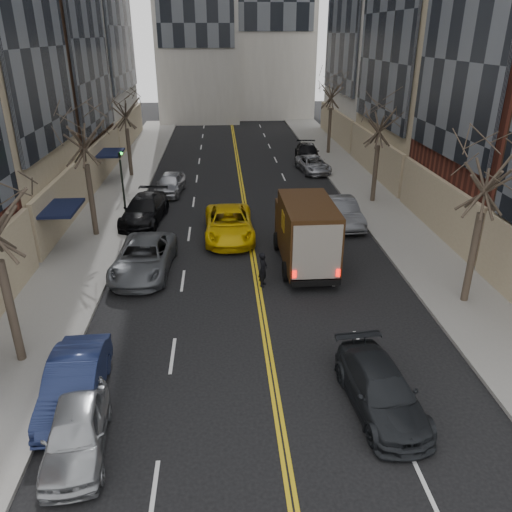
{
  "coord_description": "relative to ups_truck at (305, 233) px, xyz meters",
  "views": [
    {
      "loc": [
        -1.54,
        -7.22,
        10.74
      ],
      "look_at": [
        -0.19,
        11.71,
        2.2
      ],
      "focal_mm": 35.0,
      "sensor_mm": 36.0,
      "label": 1
    }
  ],
  "objects": [
    {
      "name": "tree_rt_mid",
      "position": [
        6.29,
        9.64,
        4.44
      ],
      "size": [
        3.2,
        3.2,
        8.32
      ],
      "color": "#382D23",
      "rests_on": "sidewalk_right"
    },
    {
      "name": "parked_lf_b",
      "position": [
        -8.81,
        -9.61,
        -0.99
      ],
      "size": [
        1.75,
        4.59,
        1.49
      ],
      "primitive_type": "imported",
      "rotation": [
        0.0,
        0.0,
        0.04
      ],
      "color": "#131B3C",
      "rests_on": "ground"
    },
    {
      "name": "traffic_signal",
      "position": [
        -9.91,
        6.64,
        1.09
      ],
      "size": [
        0.29,
        0.26,
        4.7
      ],
      "color": "black",
      "rests_on": "sidewalk_left"
    },
    {
      "name": "parked_lf_a",
      "position": [
        -8.26,
        -11.69,
        -1.04
      ],
      "size": [
        2.08,
        4.2,
        1.38
      ],
      "primitive_type": "imported",
      "rotation": [
        0.0,
        0.0,
        0.12
      ],
      "color": "#9B9FA3",
      "rests_on": "ground"
    },
    {
      "name": "tree_lf_mid",
      "position": [
        -11.31,
        4.64,
        4.87
      ],
      "size": [
        3.2,
        3.2,
        8.91
      ],
      "color": "#382D23",
      "rests_on": "sidewalk_left"
    },
    {
      "name": "tree_rt_far",
      "position": [
        6.29,
        24.64,
        5.01
      ],
      "size": [
        3.2,
        3.2,
        9.11
      ],
      "color": "#382D23",
      "rests_on": "sidewalk_right"
    },
    {
      "name": "ups_truck",
      "position": [
        0.0,
        0.0,
        0.0
      ],
      "size": [
        2.62,
        6.3,
        3.44
      ],
      "rotation": [
        0.0,
        0.0,
        0.01
      ],
      "color": "black",
      "rests_on": "ground"
    },
    {
      "name": "observer_sedan",
      "position": [
        0.67,
        -10.58,
        -1.05
      ],
      "size": [
        2.3,
        4.82,
        1.36
      ],
      "rotation": [
        0.0,
        0.0,
        0.09
      ],
      "color": "black",
      "rests_on": "ground"
    },
    {
      "name": "tree_lf_far",
      "position": [
        -11.31,
        17.64,
        4.29
      ],
      "size": [
        3.2,
        3.2,
        8.12
      ],
      "color": "#382D23",
      "rests_on": "sidewalk_left"
    },
    {
      "name": "parked_rt_b",
      "position": [
        3.62,
        18.08,
        -1.08
      ],
      "size": [
        2.71,
        4.93,
        1.31
      ],
      "primitive_type": "imported",
      "rotation": [
        0.0,
        0.0,
        0.12
      ],
      "color": "#95979C",
      "rests_on": "ground"
    },
    {
      "name": "sidewalk_left",
      "position": [
        -11.51,
        11.64,
        -1.66
      ],
      "size": [
        4.0,
        66.0,
        0.15
      ],
      "primitive_type": "cube",
      "color": "slate",
      "rests_on": "ground"
    },
    {
      "name": "parked_rt_a",
      "position": [
        3.17,
        5.61,
        -0.94
      ],
      "size": [
        1.99,
        4.91,
        1.59
      ],
      "primitive_type": "imported",
      "rotation": [
        0.0,
        0.0,
        0.06
      ],
      "color": "#4E5055",
      "rests_on": "ground"
    },
    {
      "name": "taxi",
      "position": [
        -3.69,
        3.97,
        -0.92
      ],
      "size": [
        2.76,
        5.86,
        1.62
      ],
      "primitive_type": "imported",
      "rotation": [
        0.0,
        0.0,
        0.01
      ],
      "color": "#E4BA09",
      "rests_on": "ground"
    },
    {
      "name": "parked_lf_d",
      "position": [
        -8.81,
        6.87,
        -0.94
      ],
      "size": [
        2.84,
        5.68,
        1.59
      ],
      "primitive_type": "imported",
      "rotation": [
        0.0,
        0.0,
        -0.12
      ],
      "color": "black",
      "rests_on": "ground"
    },
    {
      "name": "tree_rt_near",
      "position": [
        6.29,
        -4.36,
        4.72
      ],
      "size": [
        3.2,
        3.2,
        8.71
      ],
      "color": "#382D23",
      "rests_on": "sidewalk_right"
    },
    {
      "name": "sidewalk_right",
      "position": [
        6.49,
        11.64,
        -1.66
      ],
      "size": [
        4.0,
        66.0,
        0.15
      ],
      "primitive_type": "cube",
      "color": "slate",
      "rests_on": "ground"
    },
    {
      "name": "parked_rt_c",
      "position": [
        3.79,
        22.03,
        -0.99
      ],
      "size": [
        2.56,
        5.27,
        1.48
      ],
      "primitive_type": "imported",
      "rotation": [
        0.0,
        0.0,
        -0.1
      ],
      "color": "black",
      "rests_on": "ground"
    },
    {
      "name": "parked_lf_e",
      "position": [
        -7.76,
        12.77,
        -0.98
      ],
      "size": [
        2.28,
        4.59,
        1.5
      ],
      "primitive_type": "imported",
      "rotation": [
        0.0,
        0.0,
        -0.12
      ],
      "color": "#ACAEB4",
      "rests_on": "ground"
    },
    {
      "name": "parked_lf_c",
      "position": [
        -7.91,
        -0.32,
        -0.95
      ],
      "size": [
        2.97,
        5.8,
        1.57
      ],
      "primitive_type": "imported",
      "rotation": [
        0.0,
        0.0,
        -0.07
      ],
      "color": "#4F5257",
      "rests_on": "ground"
    },
    {
      "name": "pedestrian",
      "position": [
        -2.27,
        -2.11,
        -0.9
      ],
      "size": [
        0.58,
        0.7,
        1.65
      ],
      "primitive_type": "imported",
      "rotation": [
        0.0,
        0.0,
        1.21
      ],
      "color": "black",
      "rests_on": "ground"
    }
  ]
}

